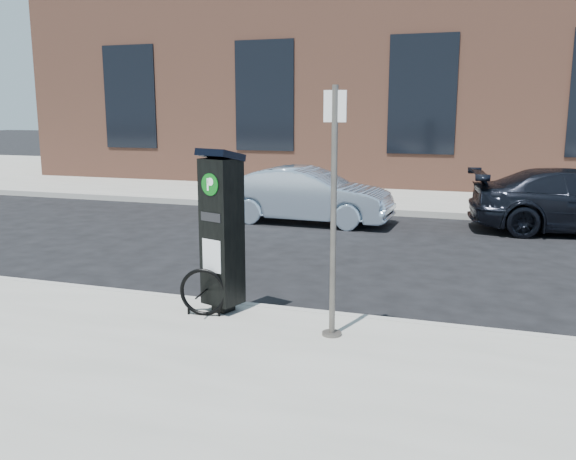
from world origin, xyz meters
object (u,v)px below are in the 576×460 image
at_px(bike_rack, 203,292).
at_px(parking_kiosk, 222,229).
at_px(sign_pole, 333,216).
at_px(car_silver, 307,195).

bearing_deg(bike_rack, parking_kiosk, 49.97).
bearing_deg(parking_kiosk, sign_pole, 4.09).
height_order(sign_pole, car_silver, sign_pole).
xyz_separation_m(parking_kiosk, car_silver, (-0.98, 6.75, -0.52)).
bearing_deg(car_silver, bike_rack, -172.17).
bearing_deg(parking_kiosk, car_silver, 116.97).
xyz_separation_m(sign_pole, bike_rack, (-1.60, 0.15, -1.03)).
height_order(parking_kiosk, bike_rack, parking_kiosk).
bearing_deg(car_silver, parking_kiosk, -170.68).
height_order(parking_kiosk, car_silver, parking_kiosk).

